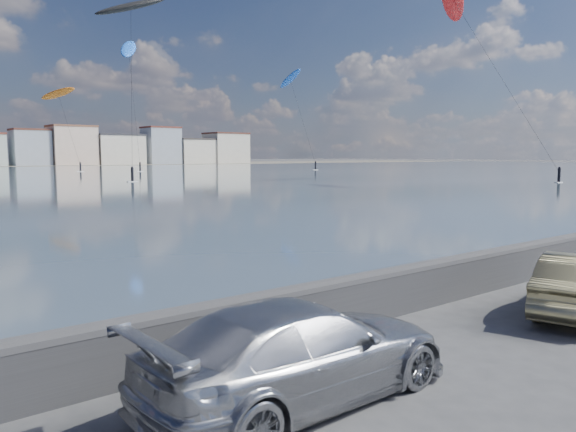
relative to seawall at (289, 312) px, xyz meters
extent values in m
plane|color=#333335|center=(0.00, -2.70, -0.58)|extent=(700.00, 700.00, 0.00)
cube|color=#28282B|center=(0.00, 0.00, -0.13)|extent=(400.00, 0.35, 0.90)
cylinder|color=#28282B|center=(0.00, 0.00, 0.32)|extent=(400.00, 0.36, 0.36)
cube|color=#9EA8B7|center=(41.00, 183.30, 4.92)|extent=(11.00, 9.00, 11.00)
cube|color=#562D23|center=(41.00, 183.30, 10.72)|extent=(11.22, 9.18, 0.60)
cube|color=beige|center=(54.00, 183.30, 5.67)|extent=(14.00, 11.00, 12.50)
cube|color=brown|center=(54.00, 183.30, 12.22)|extent=(14.28, 11.22, 0.60)
cube|color=silver|center=(69.50, 183.30, 4.42)|extent=(16.00, 12.00, 10.00)
cube|color=#2D2D33|center=(69.50, 183.30, 9.72)|extent=(16.32, 12.24, 0.60)
cube|color=#9EA8B7|center=(86.00, 183.30, 5.92)|extent=(12.00, 10.00, 13.00)
cube|color=brown|center=(86.00, 183.30, 12.72)|extent=(12.24, 10.20, 0.60)
cube|color=silver|center=(99.50, 183.30, 3.92)|extent=(14.00, 11.00, 9.00)
cube|color=#383330|center=(99.50, 183.30, 8.72)|extent=(14.28, 11.22, 0.60)
cube|color=beige|center=(114.00, 183.30, 5.17)|extent=(15.00, 12.00, 11.50)
cube|color=#562D23|center=(114.00, 183.30, 11.22)|extent=(15.30, 12.24, 0.60)
imported|color=#A8AAB0|center=(-1.42, -2.03, 0.14)|extent=(5.02, 2.16, 1.44)
ellipsoid|color=blue|center=(43.74, 110.43, 25.55)|extent=(7.58, 9.57, 6.43)
cube|color=white|center=(41.85, 101.83, -0.53)|extent=(1.40, 0.42, 0.08)
cylinder|color=black|center=(41.85, 101.83, 0.37)|extent=(0.36, 0.36, 1.70)
sphere|color=black|center=(41.85, 101.83, 1.27)|extent=(0.28, 0.28, 0.28)
cylinder|color=black|center=(42.80, 106.13, 13.13)|extent=(1.93, 8.63, 24.84)
ellipsoid|color=black|center=(26.61, 68.68, 23.40)|extent=(10.42, 4.53, 4.68)
cube|color=white|center=(22.80, 60.91, -0.53)|extent=(1.40, 0.42, 0.08)
cylinder|color=black|center=(22.80, 60.91, 0.37)|extent=(0.36, 0.36, 1.70)
sphere|color=black|center=(22.80, 60.91, 1.27)|extent=(0.28, 0.28, 0.28)
cylinder|color=black|center=(24.70, 64.79, 12.06)|extent=(3.85, 7.81, 22.69)
cube|color=white|center=(63.60, 25.81, -0.53)|extent=(1.40, 0.42, 0.08)
cylinder|color=black|center=(63.60, 25.81, 0.37)|extent=(0.36, 0.36, 1.70)
sphere|color=black|center=(63.60, 25.81, 1.27)|extent=(0.28, 0.28, 0.28)
cylinder|color=black|center=(62.83, 33.52, 12.64)|extent=(1.58, 15.44, 23.86)
ellipsoid|color=orange|center=(32.53, 123.61, 16.46)|extent=(7.29, 7.45, 4.02)
cube|color=white|center=(31.92, 108.65, -0.53)|extent=(1.40, 0.42, 0.08)
cylinder|color=black|center=(31.92, 108.65, 0.37)|extent=(0.36, 0.36, 1.70)
sphere|color=black|center=(31.92, 108.65, 1.27)|extent=(0.28, 0.28, 0.28)
cylinder|color=black|center=(32.23, 116.13, 8.59)|extent=(0.64, 14.99, 15.76)
ellipsoid|color=blue|center=(81.76, 102.20, 21.52)|extent=(5.36, 10.59, 5.07)
cube|color=white|center=(78.13, 88.39, -0.53)|extent=(1.40, 0.42, 0.08)
cylinder|color=black|center=(78.13, 88.39, 0.37)|extent=(0.36, 0.36, 1.70)
sphere|color=black|center=(78.13, 88.39, 1.27)|extent=(0.28, 0.28, 0.28)
cylinder|color=black|center=(79.94, 95.30, 11.12)|extent=(3.67, 13.84, 20.81)
camera|label=1|loc=(-6.35, -7.96, 2.92)|focal=35.00mm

